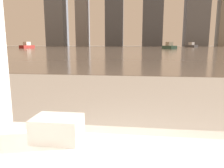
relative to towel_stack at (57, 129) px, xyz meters
The scene contains 6 objects.
towel_stack is the anchor object (origin of this frame).
harbor_water 61.23m from the towel_stack, 89.91° to the left, with size 180.00×110.00×0.01m.
harbor_boat_0 50.03m from the towel_stack, 82.17° to the left, with size 2.96×4.36×1.55m.
harbor_boat_2 61.10m from the towel_stack, 118.41° to the left, with size 2.27×4.62×1.66m.
harbor_boat_5 79.84m from the towel_stack, 77.11° to the left, with size 3.56×4.80×1.73m.
skyline_tower_3 119.22m from the towel_stack, 86.90° to the left, with size 10.07×9.73×42.71m.
Camera 1 is at (0.30, -0.21, 1.04)m, focal length 35.00 mm.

